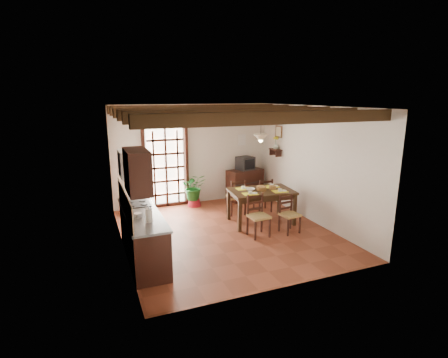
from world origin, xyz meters
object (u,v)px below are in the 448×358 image
kitchen_counter (143,235)px  chair_far_left (236,203)px  dining_table (261,194)px  sideboard (245,184)px  potted_plant (194,186)px  chair_far_right (263,201)px  chair_near_left (258,223)px  pendant_lamp (261,137)px  crt_tv (245,163)px  chair_near_right (289,221)px

kitchen_counter → chair_far_left: bearing=32.3°
kitchen_counter → dining_table: bearing=16.7°
sideboard → potted_plant: potted_plant is taller
kitchen_counter → chair_far_right: 3.80m
chair_near_left → pendant_lamp: (0.45, 0.83, 1.79)m
pendant_lamp → crt_tv: bearing=75.3°
dining_table → crt_tv: (0.48, 1.92, 0.38)m
dining_table → chair_far_right: bearing=63.9°
kitchen_counter → chair_near_right: bearing=1.6°
chair_far_right → dining_table: bearing=58.1°
chair_near_right → crt_tv: 2.86m
dining_table → chair_far_right: (0.45, 0.73, -0.43)m
dining_table → crt_tv: size_ratio=2.97×
potted_plant → pendant_lamp: size_ratio=2.28×
chair_far_left → pendant_lamp: size_ratio=1.11×
kitchen_counter → dining_table: (2.98, 0.89, 0.24)m
dining_table → chair_near_right: bearing=-64.2°
crt_tv → dining_table: bearing=-118.5°
chair_far_left → chair_near_left: bearing=87.6°
potted_plant → chair_near_left: bearing=-75.4°
kitchen_counter → chair_far_right: kitchen_counter is taller
chair_far_right → sideboard: size_ratio=0.85×
chair_far_left → pendant_lamp: 1.94m
sideboard → chair_far_right: bearing=-104.2°
chair_near_right → kitchen_counter: bearing=174.3°
potted_plant → crt_tv: bearing=2.3°
dining_table → pendant_lamp: 1.37m
kitchen_counter → dining_table: kitchen_counter is taller
chair_near_left → chair_far_left: 1.54m
chair_far_right → potted_plant: bearing=-36.2°
dining_table → chair_far_left: (-0.30, 0.80, -0.42)m
chair_far_right → pendant_lamp: (-0.45, -0.63, 1.80)m
chair_near_right → sideboard: bearing=78.9°
potted_plant → sideboard: bearing=2.5°
chair_far_left → potted_plant: potted_plant is taller
sideboard → chair_far_left: bearing=-137.3°
pendant_lamp → chair_near_left: bearing=-118.3°
chair_near_left → sideboard: chair_near_left is taller
potted_plant → kitchen_counter: bearing=-124.0°
chair_near_left → chair_far_right: size_ratio=1.02×
chair_near_left → crt_tv: (0.93, 2.66, 0.81)m
sideboard → crt_tv: crt_tv is taller
chair_far_right → crt_tv: bearing=-92.0°
chair_near_right → crt_tv: (0.18, 2.73, 0.83)m
chair_far_left → pendant_lamp: (0.30, -0.70, 1.78)m
chair_near_left → chair_near_right: chair_near_left is taller
kitchen_counter → sideboard: (3.46, 2.83, -0.02)m
chair_near_left → potted_plant: bearing=101.4°
chair_near_left → crt_tv: 2.93m
chair_near_right → chair_far_left: 1.71m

